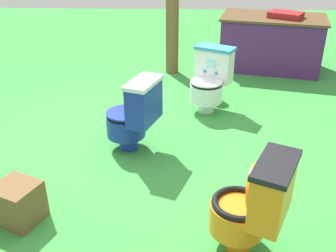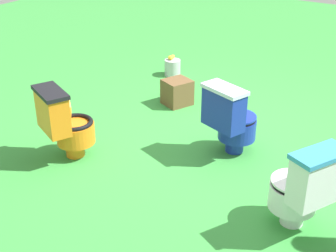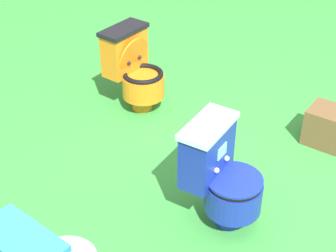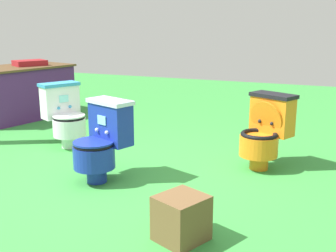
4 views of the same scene
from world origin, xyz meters
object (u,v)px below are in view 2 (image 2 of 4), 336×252
at_px(toilet_blue, 231,119).
at_px(small_crate, 177,92).
at_px(toilet_white, 304,188).
at_px(toilet_orange, 65,123).
at_px(lemon_bucket, 172,67).

height_order(toilet_blue, small_crate, toilet_blue).
bearing_deg(toilet_white, toilet_orange, 120.85).
bearing_deg(toilet_white, small_crate, 80.33).
xyz_separation_m(small_crate, lemon_bucket, (-0.80, -0.56, -0.04)).
bearing_deg(toilet_blue, toilet_white, -18.41).
height_order(toilet_orange, lemon_bucket, toilet_orange).
distance_m(toilet_orange, small_crate, 1.67).
xyz_separation_m(toilet_blue, lemon_bucket, (-1.53, -1.61, -0.25)).
bearing_deg(small_crate, toilet_orange, -8.16).
bearing_deg(toilet_orange, toilet_blue, 60.61).
xyz_separation_m(toilet_white, lemon_bucket, (-2.29, -2.56, -0.25)).
bearing_deg(small_crate, lemon_bucket, -144.84).
relative_size(small_crate, lemon_bucket, 1.11).
height_order(toilet_orange, toilet_blue, same).
relative_size(toilet_white, small_crate, 2.38).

